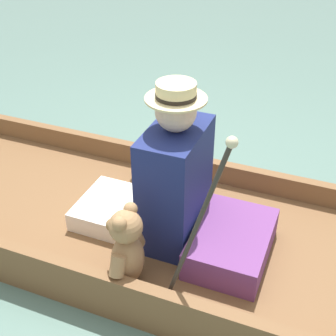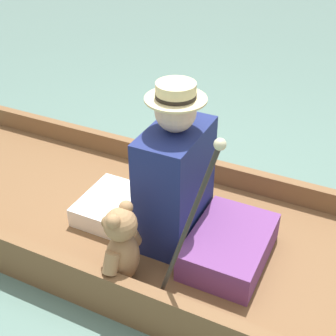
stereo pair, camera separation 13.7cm
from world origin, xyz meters
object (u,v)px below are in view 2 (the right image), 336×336
(walking_cane, at_px, (190,220))
(wine_glass, at_px, (144,162))
(seated_person, at_px, (164,182))
(teddy_bear, at_px, (121,246))

(walking_cane, bearing_deg, wine_glass, 38.23)
(seated_person, xyz_separation_m, wine_glass, (0.42, 0.35, -0.22))
(teddy_bear, bearing_deg, seated_person, -3.47)
(seated_person, distance_m, wine_glass, 0.59)
(teddy_bear, distance_m, walking_cane, 0.49)
(wine_glass, distance_m, walking_cane, 1.18)
(seated_person, relative_size, walking_cane, 0.95)
(seated_person, height_order, walking_cane, walking_cane)
(seated_person, relative_size, wine_glass, 6.52)
(wine_glass, bearing_deg, seated_person, -140.32)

